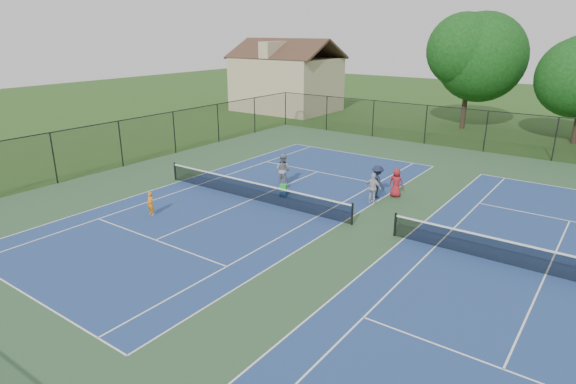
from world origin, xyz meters
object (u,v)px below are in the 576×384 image
Objects in this scene: clapboard_house at (286,82)px; instructor at (283,170)px; tree_back_b at (471,53)px; bystander_b at (377,182)px; bystander_c at (396,183)px; ball_crate at (283,194)px; child_player at (151,204)px; ball_hopper at (283,188)px; bystander_a at (373,188)px.

clapboard_house is 27.29m from instructor.
tree_back_b is 22.67m from bystander_b.
clapboard_house is at bearing -50.09° from bystander_c.
instructor is 2.13m from ball_crate.
bystander_b is 5.03m from ball_crate.
bystander_b is (7.61, 8.77, 0.29)m from child_player.
tree_back_b is 5.70× the size of bystander_b.
bystander_c reaches higher than ball_hopper.
instructor is at bearing -54.29° from clapboard_house.
clapboard_house is 6.90× the size of bystander_c.
bystander_c is 4.08× the size of ball_hopper.
instructor is 5.51m from bystander_a.
clapboard_house is 9.21× the size of child_player.
bystander_a is 1.03× the size of bystander_c.
ball_crate is (-4.30, -1.94, -0.64)m from bystander_a.
ball_hopper is (-4.08, -2.85, -0.37)m from bystander_b.
clapboard_house is at bearing 115.20° from child_player.
bystander_b is at bearing -168.09° from instructor.
ball_crate is (-1.93, -24.67, -6.44)m from tree_back_b.
bystander_b reaches higher than bystander_a.
bystander_c is 6.04m from ball_crate.
instructor is at bearing 127.02° from ball_crate.
bystander_b is at bearing 34.91° from ball_crate.
tree_back_b reaches higher than ball_crate.
child_player is 0.75× the size of bystander_c.
clapboard_house is 30.34× the size of ball_crate.
ball_crate is at bearing 63.47° from bystander_b.
tree_back_b is 25.57m from ball_crate.
child_player is (13.54, -29.60, -2.51)m from clapboard_house.
child_player is 11.10m from bystander_a.
child_player is 6.91m from ball_crate.
bystander_a is 0.91× the size of bystander_b.
bystander_a is 4.18× the size of ball_hopper.
ball_hopper is at bearing -54.20° from clapboard_house.
instructor is 2.02m from ball_hopper.
bystander_c is 6.01m from ball_hopper.
clapboard_house is at bearing -176.99° from tree_back_b.
bystander_b is at bearing 34.91° from ball_hopper.
clapboard_house reaches higher than instructor.
instructor reaches higher than ball_crate.
bystander_a is at bearing 24.24° from ball_crate.
clapboard_house reaches higher than bystander_b.
tree_back_b is 22.12m from bystander_c.
bystander_b reaches higher than ball_crate.
child_player is at bearing 40.92° from bystander_c.
tree_back_b reaches higher than bystander_a.
bystander_b is 1.04m from bystander_c.
tree_back_b is 25.49m from ball_hopper.
bystander_b reaches higher than ball_hopper.
bystander_a is (2.37, -22.74, -5.79)m from tree_back_b.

